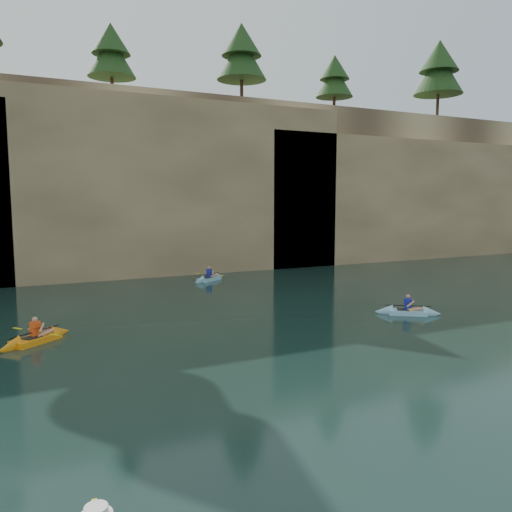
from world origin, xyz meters
name	(u,v)px	position (x,y,z in m)	size (l,w,h in m)	color
ground	(357,414)	(0.00, 0.00, 0.00)	(160.00, 160.00, 0.00)	black
cliff	(115,183)	(0.00, 30.00, 6.00)	(70.00, 16.00, 12.00)	tan
cliff_slab_center	(168,185)	(2.00, 22.60, 5.70)	(24.00, 2.40, 11.40)	tan
cliff_slab_east	(410,198)	(22.00, 22.60, 4.92)	(26.00, 2.40, 9.84)	tan
sea_cave_center	(71,255)	(-4.00, 21.95, 1.60)	(3.50, 1.00, 3.20)	black
sea_cave_east	(283,236)	(10.00, 21.95, 2.25)	(5.00, 1.00, 4.50)	black
cliff_pines	(124,24)	(0.00, 25.00, 15.91)	(56.00, 6.00, 7.83)	black
kayaker_orange	(36,339)	(-6.35, 9.26, 0.14)	(2.69, 2.32, 1.10)	orange
kayaker_ltblue_near	(408,311)	(7.86, 7.05, 0.13)	(2.57, 2.07, 1.06)	#91CEF3
kayaker_ltblue_mid	(209,278)	(3.37, 18.86, 0.13)	(2.70, 2.12, 1.07)	#7BB6CE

